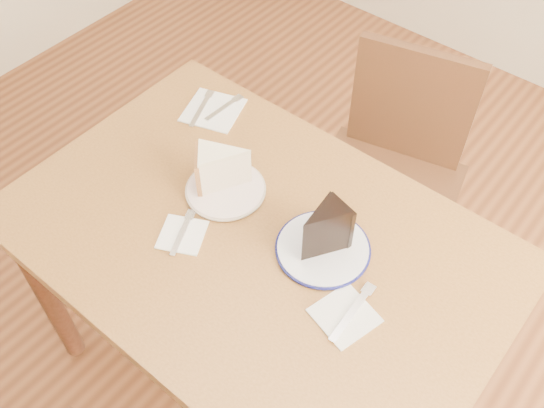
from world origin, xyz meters
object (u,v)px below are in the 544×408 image
at_px(chair_far, 388,178).
at_px(chocolate_cake, 321,233).
at_px(plate_cream, 226,190).
at_px(plate_navy, 323,249).
at_px(carrot_cake, 226,169).
at_px(table, 256,260).

xyz_separation_m(chair_far, chocolate_cake, (0.09, -0.52, 0.33)).
height_order(chair_far, plate_cream, chair_far).
xyz_separation_m(plate_navy, carrot_cake, (-0.31, 0.01, 0.06)).
bearing_deg(plate_cream, table, -22.32).
bearing_deg(chair_far, chocolate_cake, 86.09).
bearing_deg(table, carrot_cake, 153.66).
relative_size(chair_far, chocolate_cake, 7.42).
bearing_deg(plate_cream, chocolate_cake, -0.22).
distance_m(table, chocolate_cake, 0.23).
bearing_deg(carrot_cake, plate_cream, -11.35).
bearing_deg(plate_navy, plate_cream, -178.47).
distance_m(plate_cream, carrot_cake, 0.06).
relative_size(plate_cream, chocolate_cake, 1.63).
relative_size(plate_navy, chocolate_cake, 1.79).
distance_m(chair_far, carrot_cake, 0.63).
bearing_deg(chair_far, plate_cream, 54.66).
xyz_separation_m(chair_far, plate_cream, (-0.20, -0.52, 0.26)).
relative_size(plate_cream, plate_navy, 0.91).
bearing_deg(plate_cream, carrot_cake, 120.46).
xyz_separation_m(table, carrot_cake, (-0.16, 0.08, 0.16)).
height_order(table, carrot_cake, carrot_cake).
height_order(chair_far, plate_navy, chair_far).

